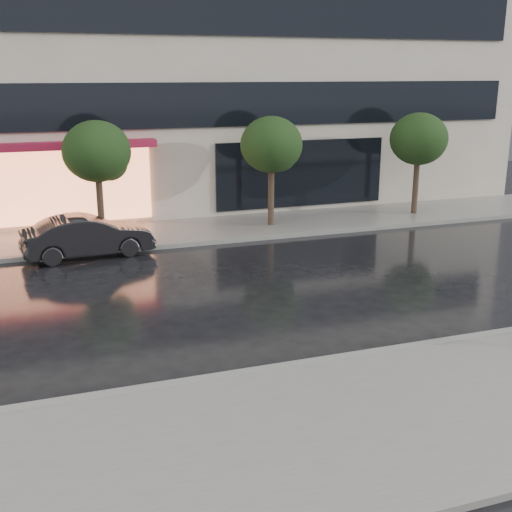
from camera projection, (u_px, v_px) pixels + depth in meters
name	position (u px, v px, depth m)	size (l,w,h in m)	color
ground	(305.00, 345.00, 13.30)	(120.00, 120.00, 0.00)	black
sidewalk_near	(385.00, 420.00, 10.33)	(60.00, 4.50, 0.12)	slate
sidewalk_far	(189.00, 231.00, 22.58)	(60.00, 3.50, 0.12)	slate
curb_near	(325.00, 362.00, 12.37)	(60.00, 0.25, 0.14)	gray
curb_far	(201.00, 243.00, 20.99)	(60.00, 0.25, 0.14)	gray
bg_building_right	(489.00, 34.00, 44.73)	(12.00, 12.00, 16.00)	#4C4C54
tree_mid_west	(99.00, 154.00, 20.65)	(2.20, 2.20, 3.99)	#33261C
tree_mid_east	(273.00, 147.00, 22.56)	(2.20, 2.20, 3.99)	#33261C
tree_far_east	(420.00, 141.00, 24.46)	(2.20, 2.20, 3.99)	#33261C
parked_car	(88.00, 236.00, 19.50)	(1.36, 3.90, 1.28)	black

